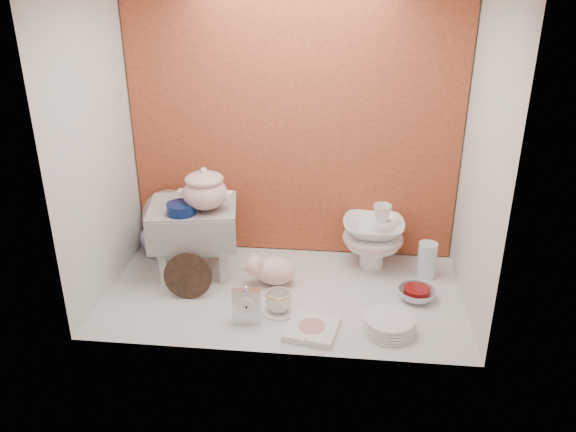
{
  "coord_description": "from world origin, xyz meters",
  "views": [
    {
      "loc": [
        0.29,
        -2.53,
        1.56
      ],
      "look_at": [
        0.02,
        0.02,
        0.42
      ],
      "focal_mm": 36.09,
      "sensor_mm": 36.0,
      "label": 1
    }
  ],
  "objects_px": {
    "floral_platter": "(172,221)",
    "gold_rim_teacup": "(278,301)",
    "blue_white_vase": "(162,232)",
    "crystal_bowl": "(416,294)",
    "plush_pig": "(275,270)",
    "soup_tureen": "(205,189)",
    "porcelain_tower": "(373,236)",
    "step_stool": "(195,239)",
    "mantel_clock": "(247,305)",
    "dinner_plate_stack": "(389,324)"
  },
  "relations": [
    {
      "from": "floral_platter",
      "to": "gold_rim_teacup",
      "type": "relative_size",
      "value": 2.93
    },
    {
      "from": "blue_white_vase",
      "to": "gold_rim_teacup",
      "type": "relative_size",
      "value": 2.04
    },
    {
      "from": "crystal_bowl",
      "to": "plush_pig",
      "type": "bearing_deg",
      "value": 174.2
    },
    {
      "from": "soup_tureen",
      "to": "floral_platter",
      "type": "bearing_deg",
      "value": 134.81
    },
    {
      "from": "plush_pig",
      "to": "porcelain_tower",
      "type": "height_order",
      "value": "porcelain_tower"
    },
    {
      "from": "gold_rim_teacup",
      "to": "blue_white_vase",
      "type": "bearing_deg",
      "value": 143.43
    },
    {
      "from": "floral_platter",
      "to": "porcelain_tower",
      "type": "distance_m",
      "value": 1.14
    },
    {
      "from": "step_stool",
      "to": "plush_pig",
      "type": "distance_m",
      "value": 0.47
    },
    {
      "from": "soup_tureen",
      "to": "floral_platter",
      "type": "distance_m",
      "value": 0.51
    },
    {
      "from": "mantel_clock",
      "to": "crystal_bowl",
      "type": "height_order",
      "value": "mantel_clock"
    },
    {
      "from": "crystal_bowl",
      "to": "porcelain_tower",
      "type": "bearing_deg",
      "value": 124.19
    },
    {
      "from": "mantel_clock",
      "to": "plush_pig",
      "type": "height_order",
      "value": "mantel_clock"
    },
    {
      "from": "floral_platter",
      "to": "plush_pig",
      "type": "xyz_separation_m",
      "value": [
        0.64,
        -0.32,
        -0.1
      ]
    },
    {
      "from": "floral_platter",
      "to": "porcelain_tower",
      "type": "xyz_separation_m",
      "value": [
        1.14,
        -0.08,
        0.0
      ]
    },
    {
      "from": "gold_rim_teacup",
      "to": "porcelain_tower",
      "type": "height_order",
      "value": "porcelain_tower"
    },
    {
      "from": "gold_rim_teacup",
      "to": "porcelain_tower",
      "type": "xyz_separation_m",
      "value": [
        0.46,
        0.51,
        0.13
      ]
    },
    {
      "from": "mantel_clock",
      "to": "porcelain_tower",
      "type": "bearing_deg",
      "value": 37.47
    },
    {
      "from": "crystal_bowl",
      "to": "floral_platter",
      "type": "bearing_deg",
      "value": 163.8
    },
    {
      "from": "soup_tureen",
      "to": "mantel_clock",
      "type": "xyz_separation_m",
      "value": [
        0.27,
        -0.41,
        -0.41
      ]
    },
    {
      "from": "dinner_plate_stack",
      "to": "crystal_bowl",
      "type": "distance_m",
      "value": 0.33
    },
    {
      "from": "floral_platter",
      "to": "crystal_bowl",
      "type": "bearing_deg",
      "value": -16.2
    },
    {
      "from": "blue_white_vase",
      "to": "porcelain_tower",
      "type": "bearing_deg",
      "value": -1.98
    },
    {
      "from": "crystal_bowl",
      "to": "gold_rim_teacup",
      "type": "bearing_deg",
      "value": -164.25
    },
    {
      "from": "plush_pig",
      "to": "blue_white_vase",
      "type": "bearing_deg",
      "value": 165.52
    },
    {
      "from": "gold_rim_teacup",
      "to": "dinner_plate_stack",
      "type": "bearing_deg",
      "value": -11.12
    },
    {
      "from": "gold_rim_teacup",
      "to": "crystal_bowl",
      "type": "xyz_separation_m",
      "value": [
        0.67,
        0.19,
        -0.03
      ]
    },
    {
      "from": "blue_white_vase",
      "to": "dinner_plate_stack",
      "type": "distance_m",
      "value": 1.42
    },
    {
      "from": "step_stool",
      "to": "plush_pig",
      "type": "height_order",
      "value": "step_stool"
    },
    {
      "from": "mantel_clock",
      "to": "step_stool",
      "type": "bearing_deg",
      "value": 119.49
    },
    {
      "from": "blue_white_vase",
      "to": "crystal_bowl",
      "type": "relative_size",
      "value": 1.4
    },
    {
      "from": "step_stool",
      "to": "soup_tureen",
      "type": "bearing_deg",
      "value": -41.69
    },
    {
      "from": "mantel_clock",
      "to": "floral_platter",
      "type": "bearing_deg",
      "value": 120.34
    },
    {
      "from": "floral_platter",
      "to": "gold_rim_teacup",
      "type": "height_order",
      "value": "floral_platter"
    },
    {
      "from": "mantel_clock",
      "to": "crystal_bowl",
      "type": "xyz_separation_m",
      "value": [
        0.81,
        0.29,
        -0.07
      ]
    },
    {
      "from": "soup_tureen",
      "to": "gold_rim_teacup",
      "type": "distance_m",
      "value": 0.67
    },
    {
      "from": "soup_tureen",
      "to": "mantel_clock",
      "type": "distance_m",
      "value": 0.64
    },
    {
      "from": "step_stool",
      "to": "gold_rim_teacup",
      "type": "relative_size",
      "value": 3.53
    },
    {
      "from": "step_stool",
      "to": "gold_rim_teacup",
      "type": "bearing_deg",
      "value": -45.96
    },
    {
      "from": "soup_tureen",
      "to": "dinner_plate_stack",
      "type": "xyz_separation_m",
      "value": [
        0.93,
        -0.41,
        -0.47
      ]
    },
    {
      "from": "blue_white_vase",
      "to": "soup_tureen",
      "type": "bearing_deg",
      "value": -36.42
    },
    {
      "from": "floral_platter",
      "to": "dinner_plate_stack",
      "type": "bearing_deg",
      "value": -29.63
    },
    {
      "from": "soup_tureen",
      "to": "dinner_plate_stack",
      "type": "bearing_deg",
      "value": -23.63
    },
    {
      "from": "step_stool",
      "to": "porcelain_tower",
      "type": "height_order",
      "value": "step_stool"
    },
    {
      "from": "step_stool",
      "to": "crystal_bowl",
      "type": "bearing_deg",
      "value": -18.22
    },
    {
      "from": "plush_pig",
      "to": "crystal_bowl",
      "type": "height_order",
      "value": "plush_pig"
    },
    {
      "from": "crystal_bowl",
      "to": "porcelain_tower",
      "type": "distance_m",
      "value": 0.42
    },
    {
      "from": "step_stool",
      "to": "porcelain_tower",
      "type": "xyz_separation_m",
      "value": [
        0.95,
        0.15,
        -0.01
      ]
    },
    {
      "from": "plush_pig",
      "to": "step_stool",
      "type": "bearing_deg",
      "value": 176.2
    },
    {
      "from": "step_stool",
      "to": "porcelain_tower",
      "type": "bearing_deg",
      "value": -0.94
    },
    {
      "from": "blue_white_vase",
      "to": "gold_rim_teacup",
      "type": "height_order",
      "value": "blue_white_vase"
    }
  ]
}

